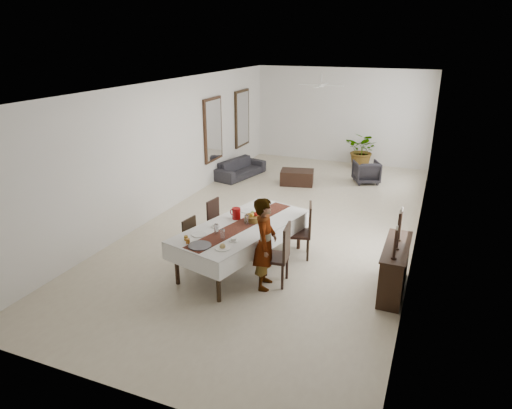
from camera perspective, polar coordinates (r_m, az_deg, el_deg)
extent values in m
cube|color=beige|center=(10.93, 3.42, -2.16)|extent=(6.00, 12.00, 0.00)
cube|color=white|center=(10.14, 3.81, 14.78)|extent=(6.00, 12.00, 0.02)
cube|color=white|center=(16.11, 10.63, 10.80)|extent=(6.00, 0.02, 3.20)
cube|color=white|center=(5.45, -17.45, -8.91)|extent=(6.00, 0.02, 3.20)
cube|color=white|center=(11.70, -10.56, 7.28)|extent=(0.02, 12.00, 3.20)
cube|color=white|center=(9.92, 20.28, 4.01)|extent=(0.02, 12.00, 3.20)
cube|color=black|center=(8.59, -1.72, -2.79)|extent=(1.74, 2.85, 0.06)
cylinder|color=black|center=(8.23, -9.88, -7.38)|extent=(0.09, 0.09, 0.77)
cylinder|color=black|center=(7.63, -4.72, -9.50)|extent=(0.09, 0.09, 0.77)
cylinder|color=black|center=(9.95, 0.61, -2.04)|extent=(0.09, 0.09, 0.77)
cylinder|color=black|center=(9.46, 5.39, -3.37)|extent=(0.09, 0.09, 0.77)
cube|color=silver|center=(8.58, -1.72, -2.59)|extent=(1.98, 3.09, 0.01)
cube|color=silver|center=(9.03, -4.94, -2.56)|extent=(0.72, 2.77, 0.33)
cube|color=white|center=(8.29, 1.82, -4.65)|extent=(0.72, 2.77, 0.33)
cube|color=white|center=(7.69, -8.33, -6.98)|extent=(1.27, 0.34, 0.33)
cube|color=white|center=(9.71, 3.49, -0.83)|extent=(1.27, 0.34, 0.33)
cube|color=maroon|center=(8.58, -1.72, -2.53)|extent=(1.07, 2.78, 0.00)
cylinder|color=maroon|center=(8.81, -2.47, -1.13)|extent=(0.20, 0.20, 0.22)
torus|color=maroon|center=(8.87, -2.94, -0.99)|extent=(0.13, 0.05, 0.13)
cylinder|color=white|center=(7.95, -4.19, -3.75)|extent=(0.08, 0.08, 0.19)
cylinder|color=silver|center=(8.18, -4.98, -3.08)|extent=(0.08, 0.08, 0.19)
cylinder|color=silver|center=(8.55, -1.21, -1.93)|extent=(0.08, 0.08, 0.19)
cylinder|color=white|center=(7.90, -2.82, -4.38)|extent=(0.10, 0.10, 0.07)
cylinder|color=white|center=(7.91, -2.82, -4.56)|extent=(0.17, 0.17, 0.01)
cylinder|color=white|center=(8.49, -5.11, -2.62)|extent=(0.10, 0.10, 0.07)
cylinder|color=silver|center=(8.50, -5.10, -2.79)|extent=(0.17, 0.17, 0.01)
cylinder|color=white|center=(7.66, -4.20, -5.44)|extent=(0.27, 0.27, 0.02)
sphere|color=tan|center=(7.65, -4.21, -5.23)|extent=(0.10, 0.10, 0.10)
cylinder|color=silver|center=(8.20, -7.15, -3.74)|extent=(0.27, 0.27, 0.02)
cylinder|color=white|center=(9.22, -1.11, -0.81)|extent=(0.27, 0.27, 0.02)
cylinder|color=#3F3E43|center=(7.78, -7.05, -5.12)|extent=(0.40, 0.40, 0.02)
cylinder|color=#9B5416|center=(7.90, -8.52, -4.54)|extent=(0.07, 0.07, 0.08)
cylinder|color=#825913|center=(8.01, -8.75, -4.17)|extent=(0.07, 0.07, 0.08)
cylinder|color=brown|center=(8.73, -0.31, -1.73)|extent=(0.33, 0.33, 0.11)
sphere|color=maroon|center=(8.69, -0.05, -1.23)|extent=(0.10, 0.10, 0.10)
sphere|color=olive|center=(8.74, -0.42, -1.09)|extent=(0.09, 0.09, 0.09)
sphere|color=#BF8E21|center=(8.65, -0.53, -1.33)|extent=(0.09, 0.09, 0.09)
cube|color=black|center=(8.11, 2.29, -6.62)|extent=(0.53, 0.53, 0.05)
cylinder|color=black|center=(8.03, 3.32, -9.06)|extent=(0.05, 0.05, 0.47)
cylinder|color=black|center=(8.37, 3.89, -7.79)|extent=(0.05, 0.05, 0.47)
cylinder|color=black|center=(8.11, 0.59, -8.72)|extent=(0.05, 0.05, 0.47)
cylinder|color=black|center=(8.44, 1.27, -7.48)|extent=(0.05, 0.05, 0.47)
cube|color=black|center=(7.93, 3.86, -4.70)|extent=(0.10, 0.48, 0.61)
cube|color=black|center=(9.09, 5.33, -3.65)|extent=(0.59, 0.59, 0.05)
cylinder|color=black|center=(9.02, 6.49, -5.70)|extent=(0.06, 0.06, 0.47)
cylinder|color=black|center=(9.37, 6.48, -4.67)|extent=(0.06, 0.06, 0.47)
cylinder|color=black|center=(9.02, 4.02, -5.62)|extent=(0.06, 0.06, 0.47)
cylinder|color=black|center=(9.37, 4.11, -4.58)|extent=(0.06, 0.06, 0.47)
cube|color=black|center=(8.96, 6.77, -1.81)|extent=(0.17, 0.47, 0.60)
cube|color=black|center=(8.82, -7.33, -5.10)|extent=(0.45, 0.45, 0.04)
cylinder|color=black|center=(9.12, -7.47, -5.74)|extent=(0.04, 0.04, 0.39)
cylinder|color=black|center=(8.89, -8.73, -6.52)|extent=(0.04, 0.04, 0.39)
cylinder|color=black|center=(8.94, -5.80, -6.22)|extent=(0.04, 0.04, 0.39)
cylinder|color=black|center=(8.71, -7.05, -7.03)|extent=(0.04, 0.04, 0.39)
cube|color=black|center=(8.81, -8.34, -3.25)|extent=(0.09, 0.40, 0.50)
cube|color=black|center=(9.61, -4.42, -2.64)|extent=(0.47, 0.47, 0.05)
cylinder|color=black|center=(9.92, -4.64, -3.34)|extent=(0.05, 0.05, 0.41)
cylinder|color=black|center=(9.66, -5.79, -4.03)|extent=(0.05, 0.05, 0.41)
cylinder|color=black|center=(9.74, -2.99, -3.75)|extent=(0.05, 0.05, 0.41)
cylinder|color=black|center=(9.49, -4.11, -4.47)|extent=(0.05, 0.05, 0.41)
cube|color=black|center=(9.60, -5.40, -0.86)|extent=(0.09, 0.42, 0.53)
imported|color=gray|center=(7.85, 1.14, -4.90)|extent=(0.51, 0.67, 1.65)
cube|color=black|center=(8.23, 16.90, -7.77)|extent=(0.37, 1.40, 0.84)
cube|color=black|center=(8.05, 17.21, -5.04)|extent=(0.41, 1.45, 0.03)
cylinder|color=black|center=(7.57, 16.83, -6.41)|extent=(0.09, 0.09, 0.03)
cylinder|color=black|center=(7.47, 17.02, -4.72)|extent=(0.05, 0.05, 0.47)
cylinder|color=beige|center=(7.36, 17.24, -2.81)|extent=(0.03, 0.03, 0.07)
cylinder|color=black|center=(7.91, 17.13, -5.27)|extent=(0.09, 0.09, 0.03)
cylinder|color=black|center=(7.78, 17.37, -3.16)|extent=(0.05, 0.05, 0.61)
cylinder|color=silver|center=(7.66, 17.63, -0.83)|extent=(0.03, 0.03, 0.07)
cylinder|color=black|center=(8.25, 17.40, -4.21)|extent=(0.09, 0.09, 0.03)
cylinder|color=black|center=(8.14, 17.60, -2.48)|extent=(0.05, 0.05, 0.51)
cylinder|color=silver|center=(8.04, 17.82, -0.55)|extent=(0.03, 0.03, 0.07)
imported|color=#2B292F|center=(14.38, -1.96, 4.56)|extent=(1.12, 1.95, 0.54)
imported|color=#28252B|center=(14.13, 13.62, 3.98)|extent=(0.96, 0.97, 0.67)
cube|color=black|center=(13.67, 5.15, 3.40)|extent=(1.07, 0.83, 0.43)
imported|color=#2B5522|center=(15.66, 13.22, 6.62)|extent=(1.34, 1.25, 1.21)
cube|color=black|center=(13.54, -5.40, 9.29)|extent=(0.06, 1.05, 1.85)
cube|color=white|center=(13.52, -5.27, 9.28)|extent=(0.01, 0.90, 1.70)
cube|color=black|center=(15.40, -1.76, 10.71)|extent=(0.06, 1.05, 1.85)
cube|color=silver|center=(15.39, -1.64, 10.70)|extent=(0.01, 0.90, 1.70)
cylinder|color=silver|center=(13.02, 8.17, 15.41)|extent=(0.04, 0.04, 0.20)
cylinder|color=white|center=(13.04, 8.13, 14.53)|extent=(0.16, 0.16, 0.08)
cube|color=white|center=(13.38, 8.52, 14.66)|extent=(0.10, 0.55, 0.01)
cube|color=white|center=(12.70, 7.72, 14.40)|extent=(0.10, 0.55, 0.01)
cube|color=white|center=(12.96, 9.67, 14.42)|extent=(0.55, 0.10, 0.01)
cube|color=white|center=(13.13, 6.60, 14.64)|extent=(0.55, 0.10, 0.01)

